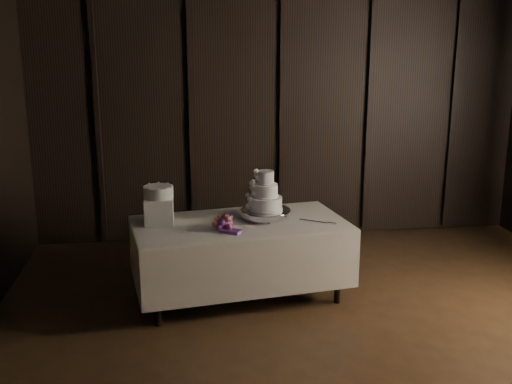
# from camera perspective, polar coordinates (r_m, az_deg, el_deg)

# --- Properties ---
(room) EXTENTS (6.08, 7.08, 3.08)m
(room) POSITION_cam_1_polar(r_m,az_deg,el_deg) (4.04, 11.03, 0.76)
(room) COLOR black
(room) RESTS_ON ground
(display_table) EXTENTS (2.12, 1.32, 0.76)m
(display_table) POSITION_cam_1_polar(r_m,az_deg,el_deg) (5.76, -1.49, -6.17)
(display_table) COLOR beige
(display_table) RESTS_ON ground
(cake_stand) EXTENTS (0.62, 0.62, 0.09)m
(cake_stand) POSITION_cam_1_polar(r_m,az_deg,el_deg) (5.74, 0.90, -2.13)
(cake_stand) COLOR silver
(cake_stand) RESTS_ON display_table
(wedding_cake) EXTENTS (0.35, 0.32, 0.38)m
(wedding_cake) POSITION_cam_1_polar(r_m,az_deg,el_deg) (5.67, 0.66, -0.29)
(wedding_cake) COLOR white
(wedding_cake) RESTS_ON cake_stand
(bouquet) EXTENTS (0.44, 0.47, 0.18)m
(bouquet) POSITION_cam_1_polar(r_m,az_deg,el_deg) (5.43, -3.02, -2.94)
(bouquet) COLOR #D65C79
(bouquet) RESTS_ON display_table
(box_pedestal) EXTENTS (0.27, 0.27, 0.25)m
(box_pedestal) POSITION_cam_1_polar(r_m,az_deg,el_deg) (5.64, -9.21, -1.77)
(box_pedestal) COLOR white
(box_pedestal) RESTS_ON display_table
(small_cake) EXTENTS (0.33, 0.33, 0.11)m
(small_cake) POSITION_cam_1_polar(r_m,az_deg,el_deg) (5.60, -9.28, 0.00)
(small_cake) COLOR white
(small_cake) RESTS_ON box_pedestal
(cake_knife) EXTENTS (0.32, 0.23, 0.01)m
(cake_knife) POSITION_cam_1_polar(r_m,az_deg,el_deg) (5.69, 5.47, -2.78)
(cake_knife) COLOR silver
(cake_knife) RESTS_ON display_table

